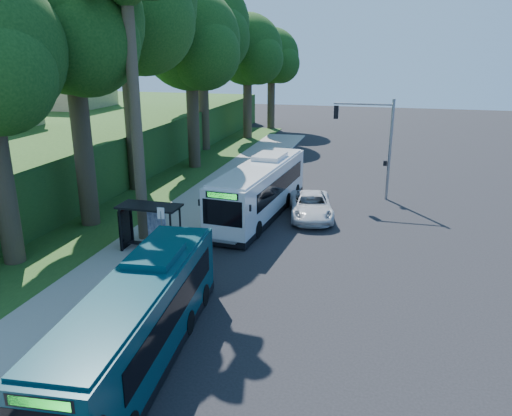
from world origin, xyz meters
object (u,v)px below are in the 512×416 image
(bus_shelter, at_px, (147,218))
(white_bus, at_px, (260,188))
(teal_bus, at_px, (139,318))
(pickup, at_px, (311,206))

(bus_shelter, distance_m, white_bus, 8.42)
(bus_shelter, relative_size, teal_bus, 0.29)
(bus_shelter, height_order, white_bus, white_bus)
(bus_shelter, xyz_separation_m, teal_bus, (4.20, -9.02, -0.20))
(teal_bus, bearing_deg, white_bus, 84.49)
(white_bus, bearing_deg, bus_shelter, -115.49)
(pickup, bearing_deg, white_bus, 172.81)
(pickup, bearing_deg, bus_shelter, -146.87)
(white_bus, distance_m, teal_bus, 16.28)
(white_bus, distance_m, pickup, 3.38)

